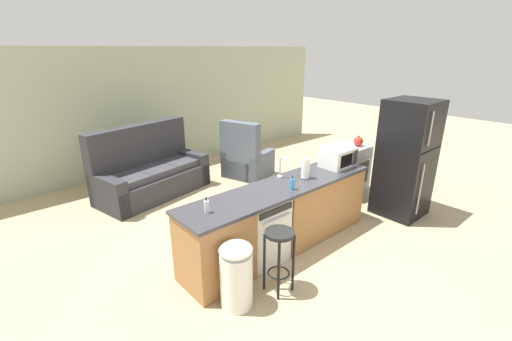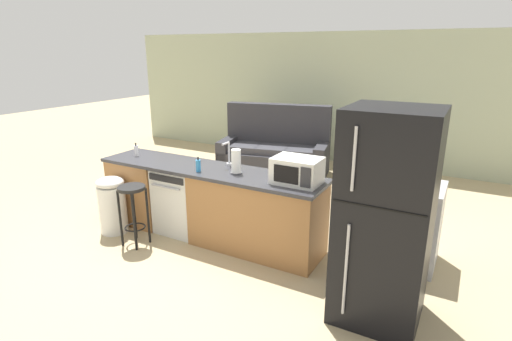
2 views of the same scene
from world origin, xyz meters
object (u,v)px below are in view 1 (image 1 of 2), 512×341
at_px(dishwasher, 259,229).
at_px(armchair, 246,161).
at_px(trash_bin, 236,274).
at_px(kettle, 358,141).
at_px(stove_range, 344,170).
at_px(couch, 149,173).
at_px(microwave, 338,157).
at_px(soap_bottle, 292,184).
at_px(dish_soap_bottle, 207,206).
at_px(bar_stool, 279,248).
at_px(refrigerator, 406,159).
at_px(paper_towel_roll, 305,169).

bearing_deg(dishwasher, armchair, 53.59).
bearing_deg(trash_bin, kettle, 14.50).
distance_m(stove_range, couch, 3.60).
height_order(dishwasher, armchair, armchair).
bearing_deg(microwave, kettle, 19.44).
bearing_deg(microwave, soap_bottle, -171.74).
height_order(dish_soap_bottle, bar_stool, dish_soap_bottle).
distance_m(dish_soap_bottle, kettle, 3.55).
xyz_separation_m(refrigerator, trash_bin, (-3.35, 0.06, -0.54)).
bearing_deg(bar_stool, armchair, 56.06).
xyz_separation_m(dishwasher, bar_stool, (-0.25, -0.61, 0.11)).
xyz_separation_m(paper_towel_roll, bar_stool, (-1.07, -0.59, -0.50)).
bearing_deg(armchair, dishwasher, -126.41).
distance_m(bar_stool, couch, 3.51).
height_order(dish_soap_bottle, trash_bin, dish_soap_bottle).
height_order(microwave, armchair, armchair).
height_order(microwave, dish_soap_bottle, microwave).
distance_m(refrigerator, armchair, 3.12).
height_order(stove_range, soap_bottle, soap_bottle).
distance_m(stove_range, paper_towel_roll, 1.96).
distance_m(refrigerator, couch, 4.43).
height_order(dishwasher, refrigerator, refrigerator).
bearing_deg(kettle, armchair, 116.73).
distance_m(microwave, soap_bottle, 1.18).
distance_m(microwave, kettle, 1.28).
height_order(microwave, soap_bottle, microwave).
relative_size(stove_range, paper_towel_roll, 3.19).
distance_m(kettle, armchair, 2.31).
bearing_deg(trash_bin, armchair, 48.88).
xyz_separation_m(paper_towel_roll, couch, (-0.94, 2.92, -0.64)).
relative_size(dishwasher, dish_soap_bottle, 4.77).
distance_m(microwave, armchair, 2.51).
distance_m(dish_soap_bottle, armchair, 3.54).
distance_m(stove_range, soap_bottle, 2.37).
distance_m(soap_bottle, bar_stool, 0.90).
bearing_deg(bar_stool, dish_soap_bottle, 129.69).
relative_size(soap_bottle, kettle, 0.86).
bearing_deg(kettle, microwave, -160.56).
distance_m(dishwasher, paper_towel_roll, 1.03).
bearing_deg(trash_bin, stove_range, 17.18).
relative_size(refrigerator, microwave, 3.69).
bearing_deg(refrigerator, microwave, 152.04).
relative_size(microwave, kettle, 2.44).
height_order(refrigerator, armchair, refrigerator).
height_order(dish_soap_bottle, kettle, kettle).
distance_m(bar_stool, trash_bin, 0.54).
xyz_separation_m(soap_bottle, armchair, (1.37, 2.57, -0.62)).
height_order(microwave, kettle, microwave).
height_order(stove_range, couch, couch).
relative_size(dishwasher, bar_stool, 1.14).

